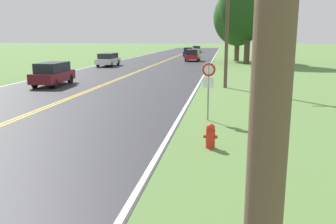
{
  "coord_description": "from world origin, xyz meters",
  "views": [
    {
      "loc": [
        8.97,
        0.35,
        3.53
      ],
      "look_at": [
        7.17,
        11.58,
        1.13
      ],
      "focal_mm": 38.0,
      "sensor_mm": 36.0,
      "label": 1
    }
  ],
  "objects": [
    {
      "name": "fire_hydrant",
      "position": [
        8.58,
        11.5,
        0.41
      ],
      "size": [
        0.46,
        0.3,
        0.81
      ],
      "color": "red",
      "rests_on": "ground"
    },
    {
      "name": "car_maroon_suv_nearest",
      "position": [
        -3.53,
        24.82,
        0.91
      ],
      "size": [
        1.87,
        4.37,
        1.71
      ],
      "rotation": [
        0.0,
        0.0,
        1.6
      ],
      "color": "black",
      "rests_on": "ground"
    },
    {
      "name": "car_red_suv_mid_near",
      "position": [
        4.17,
        53.54,
        0.93
      ],
      "size": [
        2.05,
        4.04,
        1.75
      ],
      "rotation": [
        0.0,
        0.0,
        -1.6
      ],
      "color": "black",
      "rests_on": "ground"
    },
    {
      "name": "car_champagne_sedan_receding",
      "position": [
        2.26,
        84.41,
        0.78
      ],
      "size": [
        1.95,
        4.31,
        1.5
      ],
      "rotation": [
        0.0,
        0.0,
        -1.55
      ],
      "color": "black",
      "rests_on": "ground"
    },
    {
      "name": "car_white_suv_approaching",
      "position": [
        -5.26,
        42.67,
        0.86
      ],
      "size": [
        1.88,
        4.71,
        1.58
      ],
      "rotation": [
        0.0,
        0.0,
        1.58
      ],
      "color": "black",
      "rests_on": "ground"
    },
    {
      "name": "tree_mid_treeline",
      "position": [
        10.62,
        54.73,
        6.33
      ],
      "size": [
        7.15,
        7.15,
        10.45
      ],
      "color": "brown",
      "rests_on": "ground"
    },
    {
      "name": "utility_pole_midground",
      "position": [
        9.02,
        25.78,
        4.5
      ],
      "size": [
        1.8,
        0.24,
        8.69
      ],
      "color": "brown",
      "rests_on": "ground"
    },
    {
      "name": "traffic_sign",
      "position": [
        8.3,
        15.42,
        1.87
      ],
      "size": [
        0.6,
        0.1,
        2.49
      ],
      "color": "gray",
      "rests_on": "ground"
    },
    {
      "name": "car_dark_blue_van_mid_far",
      "position": [
        2.19,
        67.39,
        0.87
      ],
      "size": [
        1.74,
        4.55,
        1.64
      ],
      "rotation": [
        0.0,
        0.0,
        -1.58
      ],
      "color": "black",
      "rests_on": "ground"
    },
    {
      "name": "tree_behind_sign",
      "position": [
        11.76,
        49.13,
        7.46
      ],
      "size": [
        7.53,
        7.53,
        11.81
      ],
      "color": "#473828",
      "rests_on": "ground"
    }
  ]
}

